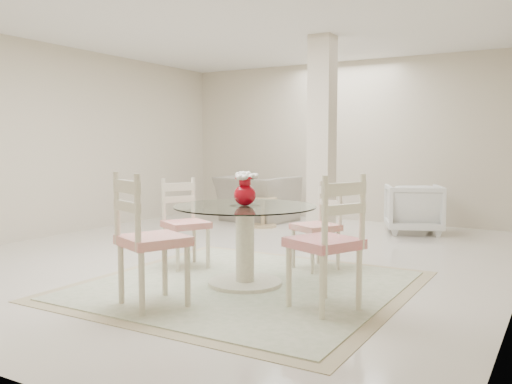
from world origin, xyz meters
The scene contains 13 objects.
ground centered at (0.00, 0.00, 0.00)m, with size 7.00×7.00×0.00m, color silver.
room_shell centered at (0.00, 0.00, 1.86)m, with size 6.02×7.02×2.71m.
column centered at (0.50, 1.30, 1.35)m, with size 0.30×0.30×2.70m, color beige.
area_rug centered at (0.81, -1.16, 0.01)m, with size 2.83×2.83×0.02m.
dining_table centered at (0.81, -1.16, 0.38)m, with size 1.29×1.29×0.74m.
red_vase centered at (0.81, -1.16, 0.89)m, with size 0.24×0.22×0.31m.
dining_chair_east centered at (1.78, -1.49, 0.62)m, with size 0.62×0.62×1.18m.
dining_chair_north centered at (1.14, -0.20, 0.53)m, with size 0.54×0.54×1.00m.
dining_chair_west centered at (-0.15, -0.82, 0.54)m, with size 0.56×0.56×1.03m.
dining_chair_south centered at (0.48, -2.13, 0.63)m, with size 0.62×0.62×1.19m.
recliner_taupe centered at (-1.23, 2.58, 0.38)m, with size 1.17×1.02×0.76m, color gray.
armchair_white centered at (1.38, 2.65, 0.36)m, with size 0.77×0.79×0.72m, color silver.
side_table centered at (-0.81, 2.05, 0.21)m, with size 0.45×0.45×0.46m.
Camera 1 is at (3.34, -5.31, 1.29)m, focal length 38.00 mm.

